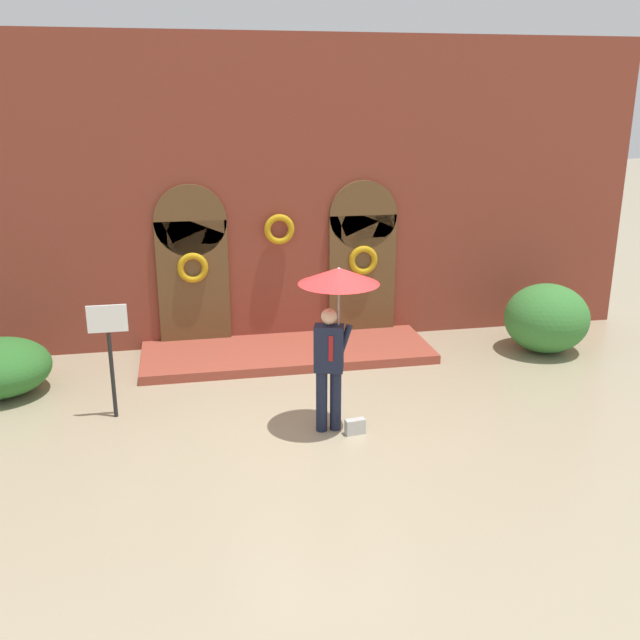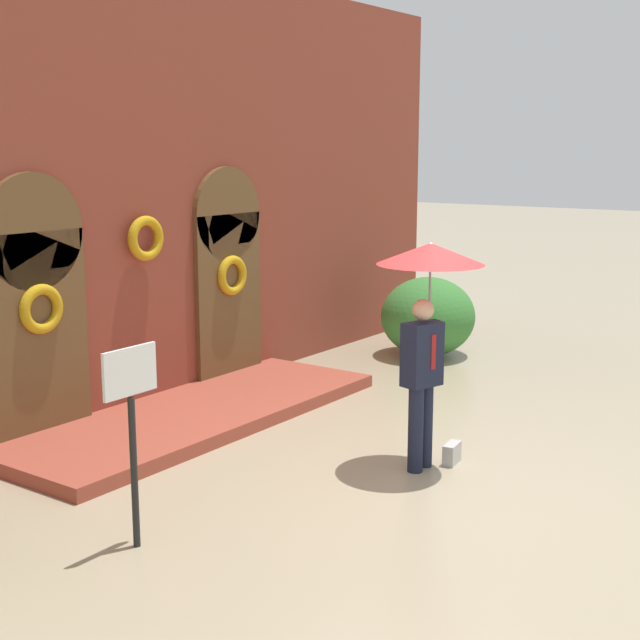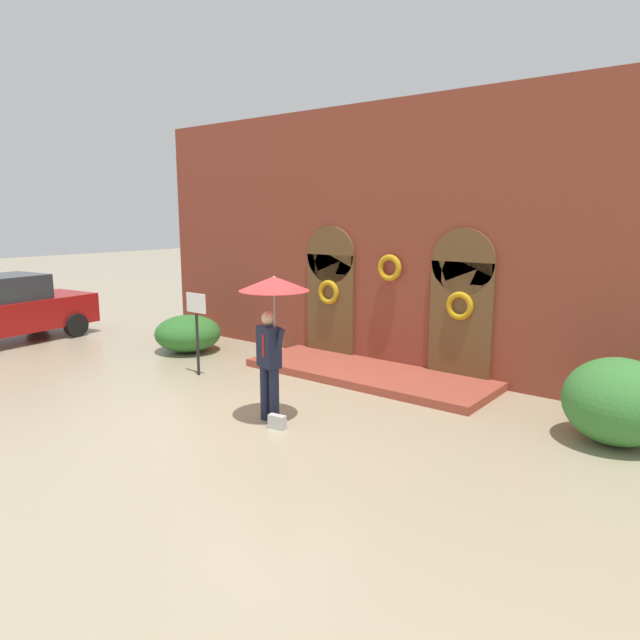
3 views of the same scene
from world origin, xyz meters
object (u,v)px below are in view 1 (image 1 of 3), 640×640
object	(u,v)px
person_with_umbrella	(336,300)
sign_post	(109,342)
handbag	(355,427)
shrub_right	(547,318)

from	to	relation	value
person_with_umbrella	sign_post	size ratio (longest dim) A/B	1.37
handbag	person_with_umbrella	bearing A→B (deg)	132.21
person_with_umbrella	handbag	size ratio (longest dim) A/B	8.44
person_with_umbrella	sign_post	bearing A→B (deg)	161.44
shrub_right	sign_post	bearing A→B (deg)	-169.60
person_with_umbrella	handbag	world-z (taller)	person_with_umbrella
sign_post	shrub_right	xyz separation A→B (m)	(7.61, 1.40, -0.53)
person_with_umbrella	shrub_right	xyz separation A→B (m)	(4.51, 2.44, -1.28)
person_with_umbrella	shrub_right	world-z (taller)	person_with_umbrella
person_with_umbrella	sign_post	xyz separation A→B (m)	(-3.10, 1.04, -0.75)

